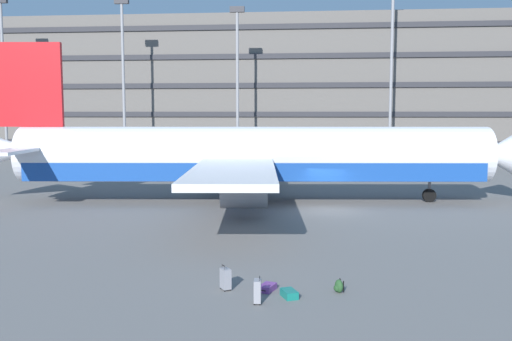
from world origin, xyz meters
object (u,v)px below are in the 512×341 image
object	(u,v)px
suitcase_purple	(267,288)
suitcase_small	(289,294)
suitcase_orange	(257,291)
backpack_navy	(339,286)
airliner	(248,157)
suitcase_red	(226,279)

from	to	relation	value
suitcase_purple	suitcase_small	bearing A→B (deg)	-39.83
suitcase_orange	suitcase_small	size ratio (longest dim) A/B	1.11
suitcase_orange	backpack_navy	distance (m)	2.95
airliner	backpack_navy	bearing A→B (deg)	-74.84
suitcase_small	backpack_navy	bearing A→B (deg)	21.32
suitcase_purple	suitcase_small	distance (m)	1.00
airliner	suitcase_purple	world-z (taller)	airliner
airliner	suitcase_red	distance (m)	19.18
airliner	suitcase_orange	xyz separation A→B (m)	(2.49, -20.20, -2.67)
suitcase_red	suitcase_orange	bearing A→B (deg)	-45.95
suitcase_purple	suitcase_small	size ratio (longest dim) A/B	1.03
suitcase_purple	backpack_navy	xyz separation A→B (m)	(2.41, 0.01, 0.11)
suitcase_orange	airliner	bearing A→B (deg)	97.01
suitcase_orange	suitcase_red	distance (m)	1.75
suitcase_small	backpack_navy	size ratio (longest dim) A/B	1.56
suitcase_purple	suitcase_red	xyz separation A→B (m)	(-1.44, -0.05, 0.29)
suitcase_orange	suitcase_small	bearing A→B (deg)	34.02
suitcase_purple	backpack_navy	bearing A→B (deg)	0.13
suitcase_red	backpack_navy	size ratio (longest dim) A/B	1.74
suitcase_orange	backpack_navy	xyz separation A→B (m)	(2.63, 1.31, -0.19)
airliner	suitcase_small	bearing A→B (deg)	-79.92
suitcase_small	suitcase_purple	bearing A→B (deg)	140.17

